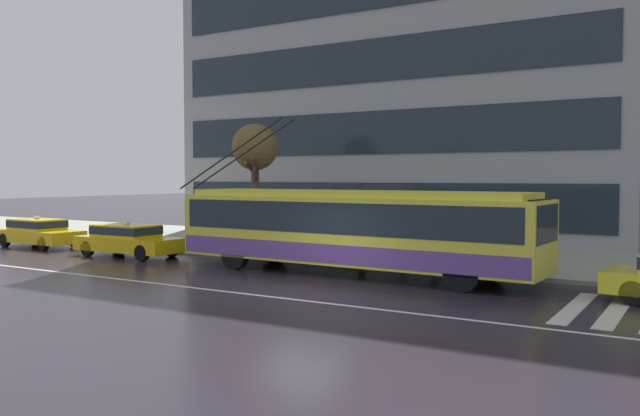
% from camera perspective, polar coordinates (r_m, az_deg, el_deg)
% --- Properties ---
extents(ground_plane, '(160.00, 160.00, 0.00)m').
position_cam_1_polar(ground_plane, '(18.30, -1.72, -7.22)').
color(ground_plane, '#272029').
extents(sidewalk_slab, '(80.00, 10.00, 0.14)m').
position_cam_1_polar(sidewalk_slab, '(27.10, 9.83, -3.86)').
color(sidewalk_slab, gray).
rests_on(sidewalk_slab, ground_plane).
extents(crosswalk_stripe_edge_near, '(0.44, 4.40, 0.01)m').
position_cam_1_polar(crosswalk_stripe_edge_near, '(17.13, 21.35, -8.07)').
color(crosswalk_stripe_edge_near, beige).
rests_on(crosswalk_stripe_edge_near, ground_plane).
extents(crosswalk_stripe_inner_a, '(0.44, 4.40, 0.01)m').
position_cam_1_polar(crosswalk_stripe_inner_a, '(17.00, 24.37, -8.21)').
color(crosswalk_stripe_inner_a, beige).
rests_on(crosswalk_stripe_inner_a, ground_plane).
extents(lane_centre_line, '(72.00, 0.14, 0.01)m').
position_cam_1_polar(lane_centre_line, '(17.32, -3.90, -7.78)').
color(lane_centre_line, silver).
rests_on(lane_centre_line, ground_plane).
extents(trolleybus, '(13.56, 2.99, 5.19)m').
position_cam_1_polar(trolleybus, '(21.08, 2.74, -1.76)').
color(trolleybus, yellow).
rests_on(trolleybus, ground_plane).
extents(taxi_far_behind, '(4.49, 1.94, 1.39)m').
position_cam_1_polar(taxi_far_behind, '(32.05, -23.35, -1.90)').
color(taxi_far_behind, yellow).
rests_on(taxi_far_behind, ground_plane).
extents(taxi_queued_behind_bus, '(4.57, 1.84, 1.39)m').
position_cam_1_polar(taxi_queued_behind_bus, '(27.06, -16.40, -2.60)').
color(taxi_queued_behind_bus, gold).
rests_on(taxi_queued_behind_bus, ground_plane).
extents(bus_shelter, '(3.68, 1.58, 2.48)m').
position_cam_1_polar(bus_shelter, '(25.75, 1.97, 0.09)').
color(bus_shelter, gray).
rests_on(bus_shelter, sidewalk_slab).
extents(pedestrian_at_shelter, '(1.13, 1.13, 2.01)m').
position_cam_1_polar(pedestrian_at_shelter, '(23.84, 9.91, -0.68)').
color(pedestrian_at_shelter, black).
rests_on(pedestrian_at_shelter, sidewalk_slab).
extents(pedestrian_approaching_curb, '(1.16, 1.16, 2.00)m').
position_cam_1_polar(pedestrian_approaching_curb, '(23.64, 7.38, -0.78)').
color(pedestrian_approaching_curb, '#4C463D').
rests_on(pedestrian_approaching_curb, sidewalk_slab).
extents(pedestrian_walking_past, '(1.41, 1.41, 2.06)m').
position_cam_1_polar(pedestrian_walking_past, '(23.69, 3.52, -0.56)').
color(pedestrian_walking_past, black).
rests_on(pedestrian_walking_past, sidewalk_slab).
extents(pedestrian_waiting_by_pole, '(1.55, 1.55, 2.04)m').
position_cam_1_polar(pedestrian_waiting_by_pole, '(22.49, 15.82, -0.80)').
color(pedestrian_waiting_by_pole, '#4E5144').
rests_on(pedestrian_waiting_by_pole, sidewalk_slab).
extents(street_tree_bare, '(2.04, 2.04, 5.35)m').
position_cam_1_polar(street_tree_bare, '(28.75, -5.70, 5.04)').
color(street_tree_bare, brown).
rests_on(street_tree_bare, sidewalk_slab).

